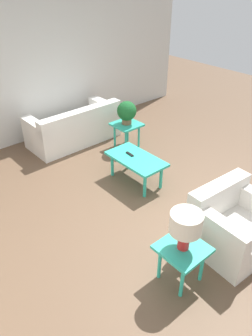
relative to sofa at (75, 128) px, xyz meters
The scene contains 10 objects.
ground_plane 2.36m from the sofa, behind, with size 14.00×14.00×0.00m, color brown.
wall_right 1.32m from the sofa, 21.46° to the left, with size 0.12×7.20×2.70m.
sofa is the anchor object (origin of this frame).
armchair 3.61m from the sofa, behind, with size 0.88×0.97×0.79m.
coffee_table 1.81m from the sofa, behind, with size 0.96×0.53×0.44m.
side_table_plant 1.03m from the sofa, 142.01° to the right, with size 0.49×0.49×0.48m.
side_table_lamp 3.68m from the sofa, 164.96° to the left, with size 0.49×0.49×0.48m.
potted_plant 1.11m from the sofa, 142.01° to the right, with size 0.36×0.36×0.43m.
table_lamp 3.72m from the sofa, 164.96° to the left, with size 0.33×0.33×0.45m.
remote_control 1.68m from the sofa, behind, with size 0.16×0.05×0.02m.
Camera 1 is at (-2.72, 2.72, 3.01)m, focal length 35.00 mm.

